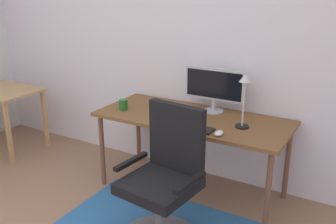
{
  "coord_description": "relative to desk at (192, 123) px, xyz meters",
  "views": [
    {
      "loc": [
        1.59,
        -1.03,
        1.83
      ],
      "look_at": [
        0.13,
        1.52,
        0.83
      ],
      "focal_mm": 40.68,
      "sensor_mm": 36.0,
      "label": 1
    }
  ],
  "objects": [
    {
      "name": "coffee_cup",
      "position": [
        -0.63,
        -0.14,
        0.11
      ],
      "size": [
        0.08,
        0.08,
        0.09
      ],
      "primitive_type": "cylinder",
      "color": "#1B5F21",
      "rests_on": "desk"
    },
    {
      "name": "office_chair",
      "position": [
        0.14,
        -0.74,
        -0.26
      ],
      "size": [
        0.59,
        0.59,
        1.03
      ],
      "rotation": [
        0.0,
        0.0,
        -0.12
      ],
      "color": "slate",
      "rests_on": "ground"
    },
    {
      "name": "side_table",
      "position": [
        -2.25,
        -0.19,
        -0.07
      ],
      "size": [
        0.77,
        0.58,
        0.7
      ],
      "color": "tan",
      "rests_on": "ground"
    },
    {
      "name": "keyboard",
      "position": [
        0.08,
        -0.26,
        0.07
      ],
      "size": [
        0.43,
        0.13,
        0.02
      ],
      "primitive_type": "cube",
      "color": "black",
      "rests_on": "desk"
    },
    {
      "name": "desk",
      "position": [
        0.0,
        0.0,
        0.0
      ],
      "size": [
        1.68,
        0.72,
        0.73
      ],
      "color": "brown",
      "rests_on": "ground"
    },
    {
      "name": "desk_lamp",
      "position": [
        0.46,
        -0.03,
        0.35
      ],
      "size": [
        0.11,
        0.11,
        0.44
      ],
      "color": "black",
      "rests_on": "desk"
    },
    {
      "name": "wall_back",
      "position": [
        -0.23,
        0.43,
        0.64
      ],
      "size": [
        6.0,
        0.1,
        2.6
      ],
      "primitive_type": "cube",
      "color": "silver",
      "rests_on": "ground"
    },
    {
      "name": "cell_phone",
      "position": [
        -0.28,
        -0.01,
        0.07
      ],
      "size": [
        0.11,
        0.15,
        0.01
      ],
      "primitive_type": "cube",
      "rotation": [
        0.0,
        0.0,
        0.33
      ],
      "color": "black",
      "rests_on": "desk"
    },
    {
      "name": "monitor",
      "position": [
        0.1,
        0.22,
        0.3
      ],
      "size": [
        0.55,
        0.18,
        0.4
      ],
      "color": "#B2B2B7",
      "rests_on": "desk"
    },
    {
      "name": "computer_mouse",
      "position": [
        0.36,
        -0.28,
        0.08
      ],
      "size": [
        0.06,
        0.1,
        0.03
      ],
      "primitive_type": "ellipsoid",
      "color": "white",
      "rests_on": "desk"
    }
  ]
}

